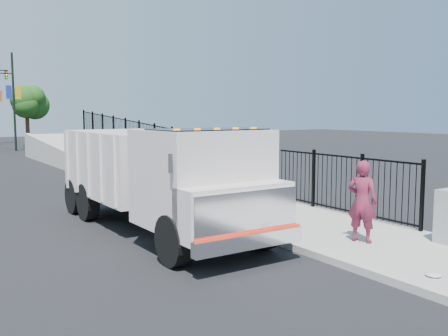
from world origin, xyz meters
TOP-DOWN VIEW (x-y plane):
  - ground at (0.00, 0.00)m, footprint 120.00×120.00m
  - sidewalk at (1.93, -2.00)m, footprint 3.55×12.00m
  - curb at (0.00, -2.00)m, footprint 0.30×12.00m
  - ramp at (2.12, 16.00)m, footprint 3.95×24.06m
  - iron_fence at (3.55, 12.00)m, footprint 0.10×28.00m
  - truck at (-1.85, 2.00)m, footprint 2.83×8.27m
  - worker at (1.47, -1.89)m, footprint 0.68×0.82m
  - utility_cabinet at (3.10, -3.03)m, footprint 0.55×0.40m
  - debris at (0.65, -4.36)m, footprint 0.30×0.30m
  - light_pole_1 at (0.04, 34.22)m, footprint 3.77×0.22m
  - tree_1 at (2.22, 38.72)m, footprint 2.44×2.44m

SIDE VIEW (x-z plane):
  - ground at x=0.00m, z-range 0.00..0.00m
  - ramp at x=2.12m, z-range -1.60..1.60m
  - sidewalk at x=1.93m, z-range 0.00..0.12m
  - curb at x=0.00m, z-range 0.00..0.16m
  - debris at x=0.65m, z-range 0.12..0.19m
  - utility_cabinet at x=3.10m, z-range 0.12..1.37m
  - iron_fence at x=3.55m, z-range 0.00..1.80m
  - worker at x=1.47m, z-range 0.12..2.05m
  - truck at x=-1.85m, z-range 0.18..2.99m
  - tree_1 at x=2.22m, z-range 1.32..6.54m
  - light_pole_1 at x=0.04m, z-range 0.36..8.36m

